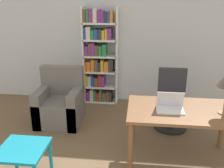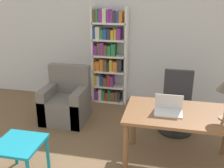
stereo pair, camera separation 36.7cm
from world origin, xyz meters
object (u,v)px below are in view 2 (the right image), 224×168
Objects in this scene: laptop at (168,109)px; side_table_blue at (19,148)px; armchair at (66,103)px; bookshelf at (108,57)px; desk at (181,120)px; office_chair at (177,105)px.

laptop is 0.64× the size of side_table_blue.
bookshelf is (0.56, 0.99, 0.64)m from armchair.
armchair is (-1.98, 0.92, -0.34)m from desk.
laptop is 1.09m from office_chair.
desk is at bearing 20.59° from side_table_blue.
bookshelf reaches higher than side_table_blue.
bookshelf is at bearing 79.18° from side_table_blue.
office_chair is 1.76m from bookshelf.
side_table_blue is 2.73m from bookshelf.
side_table_blue is 1.64m from armchair.
desk is 0.24m from laptop.
bookshelf is at bearing 146.70° from office_chair.
office_chair is at bearing -33.30° from bookshelf.
laptop is 2.31m from bookshelf.
office_chair is 2.56m from side_table_blue.
desk reaches higher than side_table_blue.
office_chair reaches higher than armchair.
office_chair is 1.82× the size of side_table_blue.
laptop is at bearing 21.66° from side_table_blue.
bookshelf is (-1.25, 1.94, 0.14)m from laptop.
bookshelf reaches higher than office_chair.
office_chair is 1.96m from armchair.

